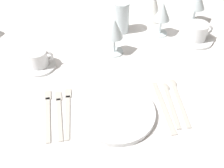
{
  "coord_description": "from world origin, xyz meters",
  "views": [
    {
      "loc": [
        -0.08,
        -0.83,
        1.47
      ],
      "look_at": [
        0.01,
        -0.12,
        0.76
      ],
      "focal_mm": 46.92,
      "sensor_mm": 36.0,
      "label": 1
    }
  ],
  "objects_px": {
    "dinner_knife": "(164,108)",
    "coffee_cup_right": "(38,58)",
    "fork_inner": "(59,113)",
    "wine_glass_centre": "(162,13)",
    "drink_tumbler": "(122,17)",
    "dinner_plate": "(117,113)",
    "fork_salad": "(48,113)",
    "napkin_folded": "(153,6)",
    "wine_glass_right": "(197,1)",
    "coffee_cup_left": "(198,31)",
    "fork_outer": "(68,110)",
    "spoon_dessert": "(177,96)",
    "wine_glass_left": "(114,30)",
    "spoon_soup": "(169,99)"
  },
  "relations": [
    {
      "from": "spoon_soup",
      "to": "coffee_cup_left",
      "type": "relative_size",
      "value": 1.95
    },
    {
      "from": "dinner_knife",
      "to": "coffee_cup_right",
      "type": "xyz_separation_m",
      "value": [
        -0.41,
        0.26,
        0.04
      ]
    },
    {
      "from": "wine_glass_centre",
      "to": "drink_tumbler",
      "type": "relative_size",
      "value": 1.1
    },
    {
      "from": "wine_glass_right",
      "to": "napkin_folded",
      "type": "bearing_deg",
      "value": 169.68
    },
    {
      "from": "wine_glass_right",
      "to": "spoon_soup",
      "type": "bearing_deg",
      "value": -117.13
    },
    {
      "from": "coffee_cup_right",
      "to": "drink_tumbler",
      "type": "height_order",
      "value": "drink_tumbler"
    },
    {
      "from": "fork_salad",
      "to": "spoon_dessert",
      "type": "xyz_separation_m",
      "value": [
        0.43,
        0.02,
        0.0
      ]
    },
    {
      "from": "spoon_dessert",
      "to": "drink_tumbler",
      "type": "relative_size",
      "value": 1.6
    },
    {
      "from": "dinner_knife",
      "to": "coffee_cup_left",
      "type": "distance_m",
      "value": 0.42
    },
    {
      "from": "napkin_folded",
      "to": "drink_tumbler",
      "type": "bearing_deg",
      "value": -157.31
    },
    {
      "from": "wine_glass_centre",
      "to": "napkin_folded",
      "type": "relative_size",
      "value": 1.05
    },
    {
      "from": "spoon_dessert",
      "to": "wine_glass_left",
      "type": "xyz_separation_m",
      "value": [
        -0.18,
        0.26,
        0.1
      ]
    },
    {
      "from": "fork_outer",
      "to": "wine_glass_right",
      "type": "xyz_separation_m",
      "value": [
        0.57,
        0.46,
        0.1
      ]
    },
    {
      "from": "spoon_dessert",
      "to": "drink_tumbler",
      "type": "bearing_deg",
      "value": 107.98
    },
    {
      "from": "wine_glass_left",
      "to": "coffee_cup_left",
      "type": "bearing_deg",
      "value": 6.4
    },
    {
      "from": "fork_salad",
      "to": "napkin_folded",
      "type": "relative_size",
      "value": 1.51
    },
    {
      "from": "spoon_soup",
      "to": "coffee_cup_right",
      "type": "xyz_separation_m",
      "value": [
        -0.44,
        0.22,
        0.04
      ]
    },
    {
      "from": "wine_glass_centre",
      "to": "dinner_knife",
      "type": "bearing_deg",
      "value": -101.78
    },
    {
      "from": "fork_outer",
      "to": "fork_inner",
      "type": "xyz_separation_m",
      "value": [
        -0.03,
        -0.01,
        0.0
      ]
    },
    {
      "from": "coffee_cup_left",
      "to": "drink_tumbler",
      "type": "distance_m",
      "value": 0.32
    },
    {
      "from": "dinner_plate",
      "to": "fork_salad",
      "type": "relative_size",
      "value": 1.15
    },
    {
      "from": "spoon_soup",
      "to": "wine_glass_centre",
      "type": "bearing_deg",
      "value": 81.16
    },
    {
      "from": "dinner_plate",
      "to": "napkin_folded",
      "type": "relative_size",
      "value": 1.74
    },
    {
      "from": "coffee_cup_left",
      "to": "wine_glass_right",
      "type": "distance_m",
      "value": 0.15
    },
    {
      "from": "drink_tumbler",
      "to": "napkin_folded",
      "type": "bearing_deg",
      "value": 22.69
    },
    {
      "from": "dinner_plate",
      "to": "wine_glass_right",
      "type": "xyz_separation_m",
      "value": [
        0.41,
        0.49,
        0.09
      ]
    },
    {
      "from": "fork_inner",
      "to": "dinner_knife",
      "type": "height_order",
      "value": "same"
    },
    {
      "from": "spoon_soup",
      "to": "spoon_dessert",
      "type": "distance_m",
      "value": 0.03
    },
    {
      "from": "coffee_cup_left",
      "to": "coffee_cup_right",
      "type": "bearing_deg",
      "value": -172.17
    },
    {
      "from": "fork_inner",
      "to": "wine_glass_centre",
      "type": "xyz_separation_m",
      "value": [
        0.42,
        0.39,
        0.1
      ]
    },
    {
      "from": "fork_inner",
      "to": "spoon_soup",
      "type": "distance_m",
      "value": 0.37
    },
    {
      "from": "fork_salad",
      "to": "spoon_dessert",
      "type": "distance_m",
      "value": 0.43
    },
    {
      "from": "drink_tumbler",
      "to": "napkin_folded",
      "type": "height_order",
      "value": "napkin_folded"
    },
    {
      "from": "napkin_folded",
      "to": "wine_glass_right",
      "type": "bearing_deg",
      "value": -10.32
    },
    {
      "from": "spoon_soup",
      "to": "drink_tumbler",
      "type": "relative_size",
      "value": 1.5
    },
    {
      "from": "coffee_cup_right",
      "to": "wine_glass_right",
      "type": "distance_m",
      "value": 0.71
    },
    {
      "from": "fork_inner",
      "to": "dinner_knife",
      "type": "xyz_separation_m",
      "value": [
        0.34,
        -0.02,
        0.0
      ]
    },
    {
      "from": "fork_outer",
      "to": "spoon_soup",
      "type": "distance_m",
      "value": 0.34
    },
    {
      "from": "dinner_knife",
      "to": "drink_tumbler",
      "type": "xyz_separation_m",
      "value": [
        -0.07,
        0.45,
        0.07
      ]
    },
    {
      "from": "fork_salad",
      "to": "spoon_dessert",
      "type": "height_order",
      "value": "spoon_dessert"
    },
    {
      "from": "fork_inner",
      "to": "napkin_folded",
      "type": "height_order",
      "value": "napkin_folded"
    },
    {
      "from": "dinner_knife",
      "to": "coffee_cup_right",
      "type": "height_order",
      "value": "coffee_cup_right"
    },
    {
      "from": "spoon_dessert",
      "to": "wine_glass_right",
      "type": "height_order",
      "value": "wine_glass_right"
    },
    {
      "from": "dinner_plate",
      "to": "wine_glass_left",
      "type": "height_order",
      "value": "wine_glass_left"
    },
    {
      "from": "dinner_knife",
      "to": "drink_tumbler",
      "type": "height_order",
      "value": "drink_tumbler"
    },
    {
      "from": "spoon_dessert",
      "to": "wine_glass_left",
      "type": "bearing_deg",
      "value": 124.51
    },
    {
      "from": "dinner_knife",
      "to": "coffee_cup_left",
      "type": "relative_size",
      "value": 2.19
    },
    {
      "from": "coffee_cup_left",
      "to": "wine_glass_right",
      "type": "height_order",
      "value": "wine_glass_right"
    },
    {
      "from": "spoon_soup",
      "to": "wine_glass_right",
      "type": "xyz_separation_m",
      "value": [
        0.23,
        0.45,
        0.1
      ]
    },
    {
      "from": "coffee_cup_right",
      "to": "napkin_folded",
      "type": "distance_m",
      "value": 0.55
    }
  ]
}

